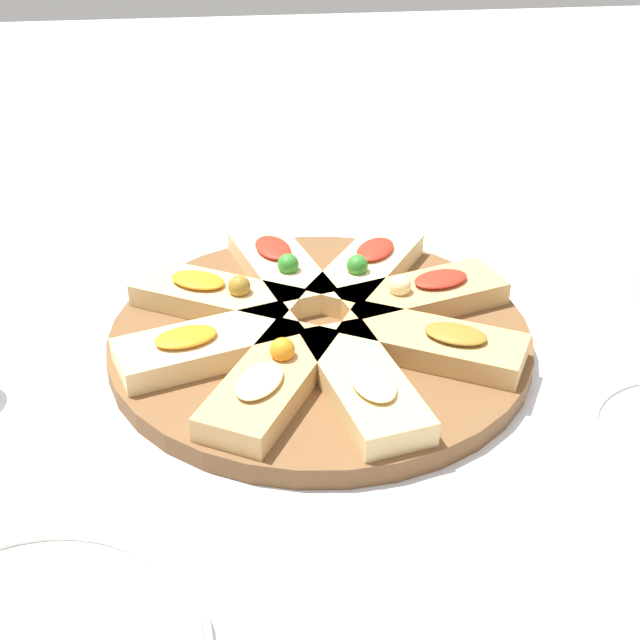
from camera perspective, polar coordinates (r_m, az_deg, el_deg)
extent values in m
plane|color=silver|center=(0.94, 0.00, -1.79)|extent=(3.00, 3.00, 0.00)
cylinder|color=brown|center=(0.93, 0.00, -1.22)|extent=(0.44, 0.44, 0.02)
cube|color=#DBB775|center=(0.96, -6.57, 1.44)|extent=(0.19, 0.15, 0.02)
ellipsoid|color=orange|center=(0.97, -7.81, 2.55)|extent=(0.07, 0.06, 0.01)
sphere|color=olive|center=(0.94, -5.18, 2.15)|extent=(0.02, 0.02, 0.02)
cube|color=#E5C689|center=(0.88, -7.09, -1.66)|extent=(0.19, 0.12, 0.02)
ellipsoid|color=orange|center=(0.87, -8.58, -1.07)|extent=(0.07, 0.05, 0.01)
cube|color=tan|center=(0.83, -3.18, -4.02)|extent=(0.15, 0.19, 0.02)
ellipsoid|color=beige|center=(0.80, -3.91, -3.92)|extent=(0.06, 0.07, 0.01)
sphere|color=orange|center=(0.84, -2.42, -1.93)|extent=(0.02, 0.02, 0.02)
cube|color=#DBB775|center=(0.83, 2.78, -4.11)|extent=(0.11, 0.19, 0.02)
ellipsoid|color=beige|center=(0.80, 3.41, -4.04)|extent=(0.05, 0.07, 0.01)
cube|color=tan|center=(0.89, 7.18, -1.50)|extent=(0.19, 0.15, 0.02)
ellipsoid|color=olive|center=(0.88, 8.68, -0.88)|extent=(0.07, 0.06, 0.01)
cube|color=tan|center=(0.97, 6.50, 1.50)|extent=(0.19, 0.12, 0.02)
ellipsoid|color=red|center=(0.97, 7.73, 2.63)|extent=(0.07, 0.05, 0.01)
sphere|color=beige|center=(0.94, 5.13, 2.20)|extent=(0.02, 0.02, 0.02)
cube|color=#E5C689|center=(1.01, 3.01, 3.19)|extent=(0.16, 0.19, 0.02)
ellipsoid|color=red|center=(1.02, 3.55, 4.55)|extent=(0.06, 0.07, 0.01)
sphere|color=#2D7A28|center=(0.98, 2.40, 3.51)|extent=(0.02, 0.02, 0.02)
cube|color=#E5C689|center=(1.02, -2.57, 3.28)|extent=(0.12, 0.19, 0.02)
ellipsoid|color=red|center=(1.03, -3.04, 4.66)|extent=(0.05, 0.07, 0.01)
sphere|color=#2D7A28|center=(0.98, -2.05, 3.59)|extent=(0.02, 0.02, 0.02)
cube|color=white|center=(1.17, 14.26, 4.63)|extent=(0.14, 0.13, 0.00)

